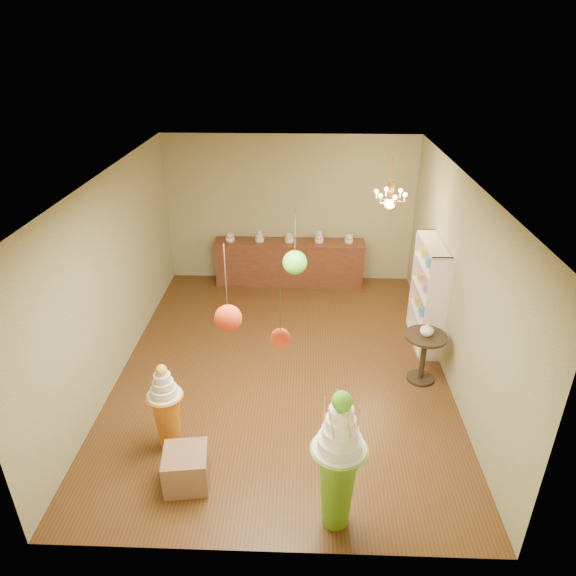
{
  "coord_description": "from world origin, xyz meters",
  "views": [
    {
      "loc": [
        0.32,
        -6.69,
        4.76
      ],
      "look_at": [
        0.08,
        0.0,
        1.37
      ],
      "focal_mm": 32.0,
      "sensor_mm": 36.0,
      "label": 1
    }
  ],
  "objects_px": {
    "sideboard": "(289,262)",
    "round_table": "(424,351)",
    "pedestal_green": "(338,470)",
    "pedestal_orange": "(167,414)"
  },
  "relations": [
    {
      "from": "sideboard",
      "to": "round_table",
      "type": "bearing_deg",
      "value": -57.19
    },
    {
      "from": "pedestal_green",
      "to": "round_table",
      "type": "xyz_separation_m",
      "value": [
        1.41,
        2.56,
        -0.24
      ]
    },
    {
      "from": "pedestal_orange",
      "to": "sideboard",
      "type": "distance_m",
      "value": 4.96
    },
    {
      "from": "pedestal_green",
      "to": "sideboard",
      "type": "relative_size",
      "value": 0.57
    },
    {
      "from": "sideboard",
      "to": "round_table",
      "type": "distance_m",
      "value": 3.88
    },
    {
      "from": "round_table",
      "to": "pedestal_green",
      "type": "bearing_deg",
      "value": -118.84
    },
    {
      "from": "pedestal_green",
      "to": "sideboard",
      "type": "xyz_separation_m",
      "value": [
        -0.69,
        5.82,
        -0.27
      ]
    },
    {
      "from": "sideboard",
      "to": "pedestal_green",
      "type": "bearing_deg",
      "value": -83.25
    },
    {
      "from": "pedestal_green",
      "to": "round_table",
      "type": "bearing_deg",
      "value": 61.16
    },
    {
      "from": "sideboard",
      "to": "round_table",
      "type": "height_order",
      "value": "sideboard"
    }
  ]
}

